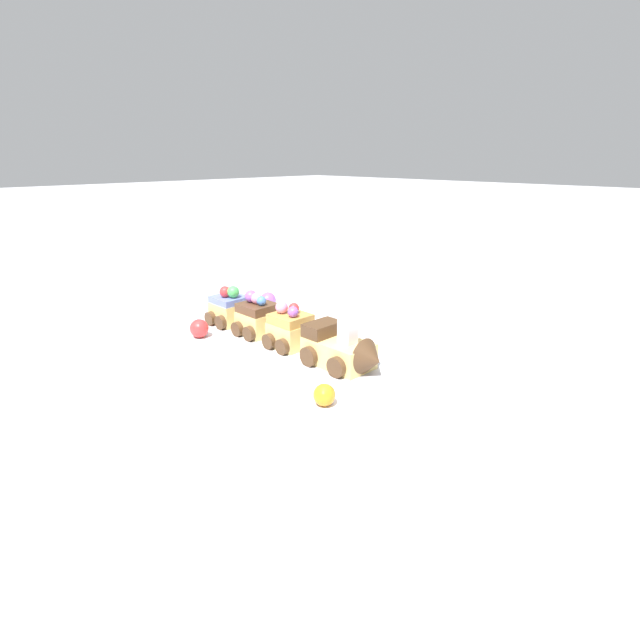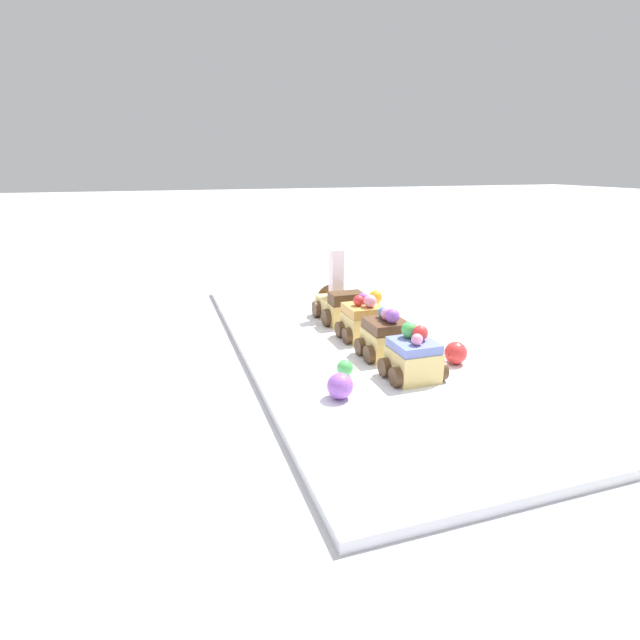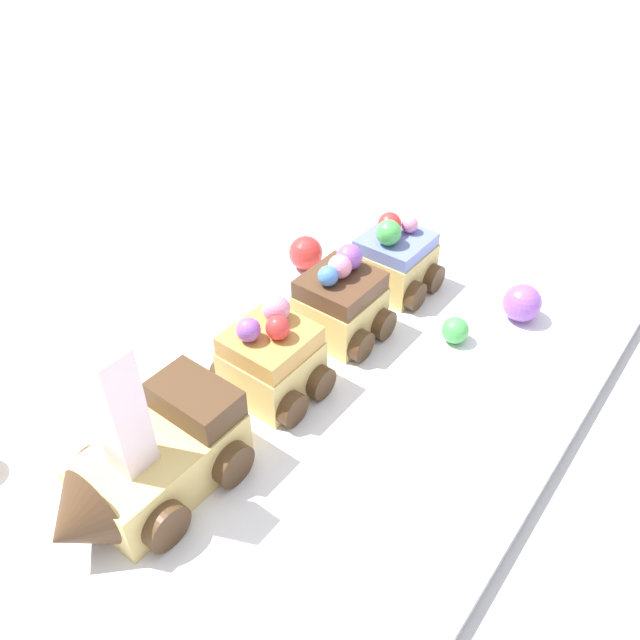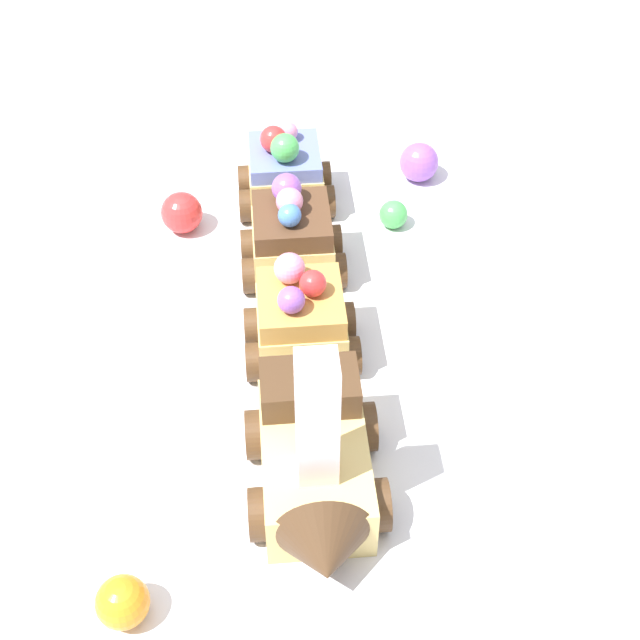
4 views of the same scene
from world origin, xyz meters
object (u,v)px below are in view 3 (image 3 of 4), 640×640
cake_train_locomotive (146,463)px  gumball_purple (522,303)px  gumball_red (306,253)px  cake_car_chocolate (340,303)px  cake_car_blueberry (394,260)px  gumball_green (455,330)px  cake_car_caramel (272,360)px

cake_train_locomotive → gumball_purple: bearing=160.1°
gumball_red → gumball_purple: bearing=104.8°
gumball_red → cake_car_chocolate: bearing=55.0°
cake_car_blueberry → gumball_red: (0.02, -0.08, -0.01)m
cake_train_locomotive → gumball_green: cake_train_locomotive is taller
cake_car_caramel → gumball_green: size_ratio=3.37×
cake_train_locomotive → gumball_green: 0.26m
cake_car_caramel → gumball_purple: cake_car_caramel is taller
cake_car_blueberry → gumball_green: cake_car_blueberry is taller
gumball_purple → gumball_green: 0.07m
cake_car_chocolate → gumball_purple: size_ratio=2.36×
cake_car_chocolate → gumball_purple: bearing=134.0°
cake_car_caramel → gumball_red: bearing=-150.1°
cake_car_blueberry → gumball_green: 0.09m
gumball_red → gumball_green: bearing=86.4°
gumball_purple → gumball_green: gumball_purple is taller
cake_train_locomotive → cake_car_chocolate: cake_train_locomotive is taller
gumball_purple → gumball_green: (0.06, -0.03, -0.00)m
cake_car_caramel → gumball_green: bearing=148.2°
gumball_purple → gumball_red: 0.20m
gumball_purple → cake_car_caramel: bearing=-30.0°
cake_car_caramel → gumball_red: cake_car_caramel is taller
cake_car_blueberry → gumball_red: bearing=-73.3°
gumball_green → cake_train_locomotive: bearing=-18.1°
cake_train_locomotive → cake_car_caramel: (-0.11, -0.00, -0.00)m
cake_car_blueberry → gumball_purple: bearing=103.1°
gumball_green → cake_car_caramel: bearing=-31.7°
cake_train_locomotive → cake_car_blueberry: cake_train_locomotive is taller
cake_train_locomotive → cake_car_chocolate: bearing=-180.0°
cake_car_chocolate → cake_car_blueberry: size_ratio=1.02×
cake_train_locomotive → gumball_green: size_ratio=5.74×
cake_train_locomotive → gumball_red: 0.27m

